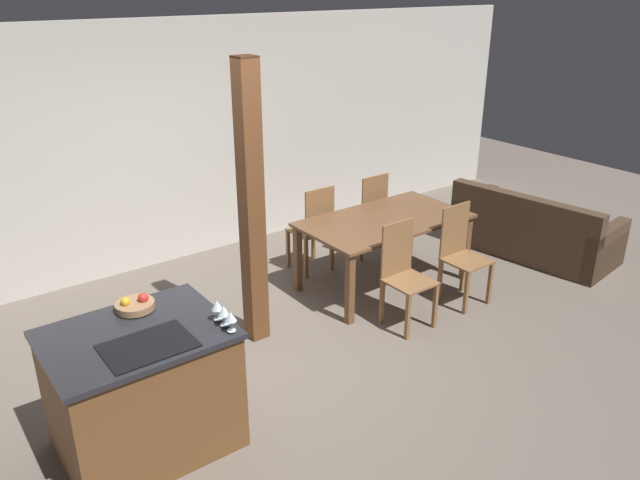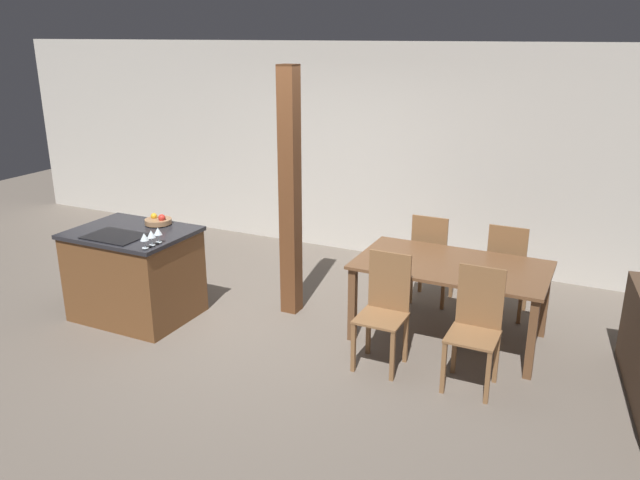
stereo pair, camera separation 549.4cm
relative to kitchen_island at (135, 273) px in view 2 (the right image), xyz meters
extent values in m
plane|color=#665B51|center=(1.27, 0.28, -0.46)|extent=(16.00, 16.00, 0.00)
cube|color=beige|center=(1.27, 2.90, 0.89)|extent=(11.20, 0.08, 2.70)
cube|color=brown|center=(0.00, 0.00, -0.02)|extent=(1.14, 0.87, 0.88)
cube|color=#232328|center=(0.00, 0.00, 0.44)|extent=(1.18, 0.91, 0.04)
cube|color=black|center=(0.00, -0.21, 0.46)|extent=(0.56, 0.40, 0.01)
cylinder|color=#99704C|center=(0.11, 0.29, 0.49)|extent=(0.27, 0.27, 0.05)
sphere|color=red|center=(0.17, 0.27, 0.54)|extent=(0.07, 0.07, 0.07)
sphere|color=gold|center=(0.05, 0.30, 0.54)|extent=(0.07, 0.07, 0.07)
cylinder|color=silver|center=(0.51, -0.37, 0.47)|extent=(0.06, 0.06, 0.00)
cylinder|color=silver|center=(0.51, -0.37, 0.51)|extent=(0.01, 0.01, 0.07)
cone|color=silver|center=(0.51, -0.37, 0.58)|extent=(0.08, 0.08, 0.07)
cylinder|color=silver|center=(0.51, -0.28, 0.47)|extent=(0.06, 0.06, 0.00)
cylinder|color=silver|center=(0.51, -0.28, 0.51)|extent=(0.01, 0.01, 0.07)
cone|color=silver|center=(0.51, -0.28, 0.58)|extent=(0.08, 0.08, 0.07)
cylinder|color=silver|center=(0.51, -0.19, 0.47)|extent=(0.06, 0.06, 0.00)
cylinder|color=silver|center=(0.51, -0.19, 0.51)|extent=(0.01, 0.01, 0.07)
cone|color=silver|center=(0.51, -0.19, 0.58)|extent=(0.08, 0.08, 0.07)
cube|color=brown|center=(3.02, 0.90, 0.28)|extent=(1.75, 0.99, 0.03)
cube|color=brown|center=(2.21, 0.47, -0.10)|extent=(0.07, 0.07, 0.73)
cube|color=brown|center=(3.83, 0.47, -0.10)|extent=(0.07, 0.07, 0.73)
cube|color=brown|center=(2.21, 1.33, -0.10)|extent=(0.07, 0.07, 0.73)
cube|color=brown|center=(3.83, 1.33, -0.10)|extent=(0.07, 0.07, 0.73)
cube|color=brown|center=(2.63, 0.10, 0.00)|extent=(0.40, 0.40, 0.02)
cube|color=brown|center=(2.63, 0.29, 0.28)|extent=(0.38, 0.02, 0.53)
cube|color=brown|center=(2.45, -0.07, -0.24)|extent=(0.04, 0.04, 0.45)
cube|color=brown|center=(2.80, -0.07, -0.24)|extent=(0.04, 0.04, 0.45)
cube|color=brown|center=(2.45, 0.28, -0.24)|extent=(0.04, 0.04, 0.45)
cube|color=brown|center=(2.80, 0.28, -0.24)|extent=(0.04, 0.04, 0.45)
cube|color=brown|center=(3.42, 0.10, 0.00)|extent=(0.40, 0.40, 0.02)
cube|color=brown|center=(3.42, 0.29, 0.28)|extent=(0.38, 0.02, 0.53)
cube|color=brown|center=(3.24, -0.07, -0.24)|extent=(0.04, 0.04, 0.45)
cube|color=brown|center=(3.59, -0.07, -0.24)|extent=(0.04, 0.04, 0.45)
cube|color=brown|center=(3.24, 0.28, -0.24)|extent=(0.04, 0.04, 0.45)
cube|color=brown|center=(3.59, 0.28, -0.24)|extent=(0.04, 0.04, 0.45)
cube|color=brown|center=(2.63, 1.70, 0.00)|extent=(0.40, 0.40, 0.02)
cube|color=brown|center=(2.63, 1.51, 0.28)|extent=(0.38, 0.02, 0.53)
cube|color=brown|center=(2.80, 1.87, -0.24)|extent=(0.04, 0.04, 0.45)
cube|color=brown|center=(2.45, 1.87, -0.24)|extent=(0.04, 0.04, 0.45)
cube|color=brown|center=(2.80, 1.52, -0.24)|extent=(0.04, 0.04, 0.45)
cube|color=brown|center=(2.45, 1.52, -0.24)|extent=(0.04, 0.04, 0.45)
cube|color=brown|center=(3.42, 1.70, 0.00)|extent=(0.40, 0.40, 0.02)
cube|color=brown|center=(3.42, 1.51, 0.28)|extent=(0.38, 0.02, 0.53)
cube|color=brown|center=(3.59, 1.87, -0.24)|extent=(0.04, 0.04, 0.45)
cube|color=brown|center=(3.24, 1.87, -0.24)|extent=(0.04, 0.04, 0.45)
cube|color=brown|center=(3.59, 1.52, -0.24)|extent=(0.04, 0.04, 0.45)
cube|color=brown|center=(3.24, 1.52, -0.24)|extent=(0.04, 0.04, 0.45)
cube|color=brown|center=(1.38, 0.80, 0.79)|extent=(0.17, 0.17, 2.52)
camera|label=1|loc=(-1.13, -3.56, 2.60)|focal=35.00mm
camera|label=2|loc=(4.27, -4.50, 2.33)|focal=35.00mm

